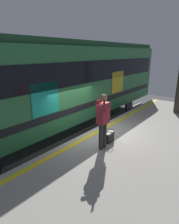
% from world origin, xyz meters
% --- Properties ---
extents(ground_plane, '(24.86, 24.86, 0.00)m').
position_xyz_m(ground_plane, '(0.00, 0.00, 0.00)').
color(ground_plane, '#3D3D3F').
extents(platform, '(13.11, 3.84, 1.03)m').
position_xyz_m(platform, '(0.00, 1.92, 0.52)').
color(platform, '#9E998E').
rests_on(platform, ground).
extents(safety_line, '(12.84, 0.16, 0.01)m').
position_xyz_m(safety_line, '(0.00, 0.30, 1.04)').
color(safety_line, yellow).
rests_on(safety_line, platform).
extents(track_rail_near, '(17.04, 0.08, 0.16)m').
position_xyz_m(track_rail_near, '(0.00, -1.57, 0.08)').
color(track_rail_near, slate).
rests_on(track_rail_near, ground).
extents(track_rail_far, '(17.04, 0.08, 0.16)m').
position_xyz_m(track_rail_far, '(0.00, -3.00, 0.08)').
color(track_rail_far, slate).
rests_on(track_rail_far, ground).
extents(train_carriage, '(13.80, 2.77, 4.22)m').
position_xyz_m(train_carriage, '(-1.08, -2.28, 2.65)').
color(train_carriage, '#2D723F').
rests_on(train_carriage, ground).
extents(passenger, '(0.57, 0.55, 1.71)m').
position_xyz_m(passenger, '(0.88, 1.15, 2.04)').
color(passenger, '#262628').
rests_on(passenger, platform).
extents(handbag, '(0.38, 0.34, 0.40)m').
position_xyz_m(handbag, '(0.40, 1.10, 1.22)').
color(handbag, black).
rests_on(handbag, platform).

